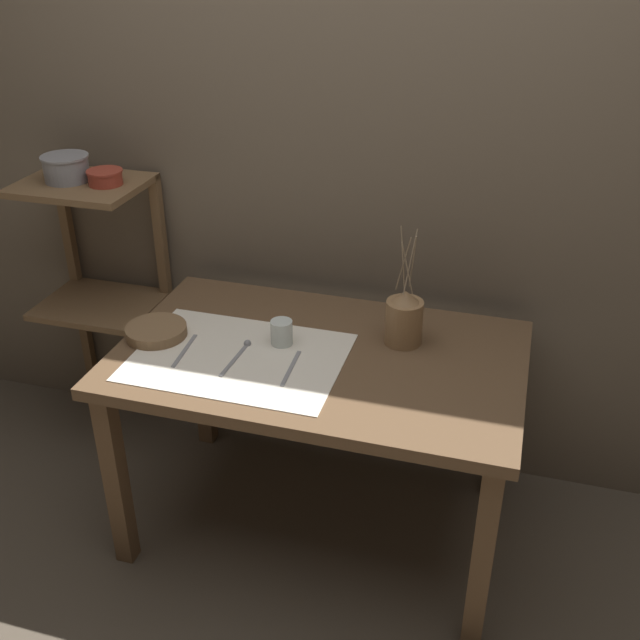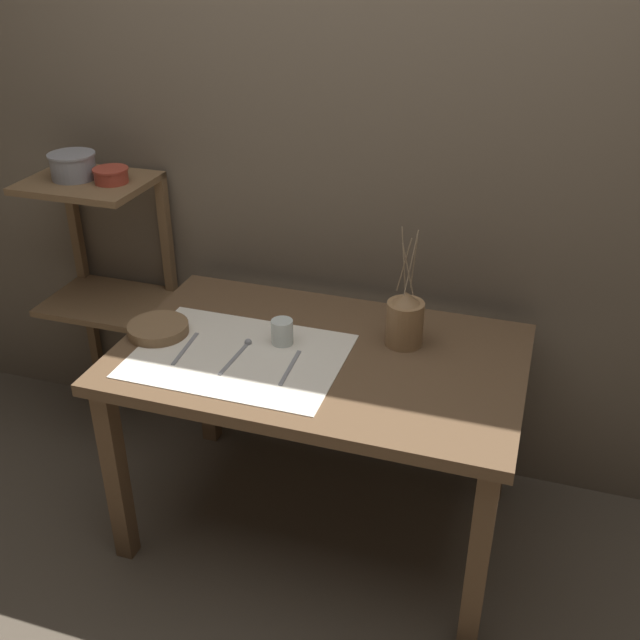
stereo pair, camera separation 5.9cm
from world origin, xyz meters
TOP-DOWN VIEW (x-y plane):
  - ground_plane at (0.00, 0.00)m, footprint 12.00×12.00m
  - stone_wall_back at (0.00, 0.51)m, footprint 7.00×0.06m
  - wooden_table at (0.00, 0.00)m, footprint 1.29×0.80m
  - wooden_shelf_unit at (-0.97, 0.33)m, footprint 0.44×0.35m
  - linen_cloth at (-0.24, -0.10)m, footprint 0.66×0.48m
  - pitcher_with_flowers at (0.24, 0.14)m, footprint 0.12×0.12m
  - wooden_bowl at (-0.54, -0.05)m, footprint 0.20×0.20m
  - glass_tumbler_near at (-0.13, 0.02)m, footprint 0.07×0.07m
  - fork_inner at (-0.41, -0.11)m, footprint 0.03×0.20m
  - spoon_inner at (-0.24, -0.06)m, footprint 0.03×0.21m
  - fork_outer at (-0.06, -0.12)m, footprint 0.02×0.20m
  - metal_pot_large at (-1.02, 0.28)m, footprint 0.17×0.17m
  - metal_pot_small at (-0.87, 0.28)m, footprint 0.13×0.13m

SIDE VIEW (x-z plane):
  - ground_plane at x=0.00m, z-range 0.00..0.00m
  - wooden_table at x=0.00m, z-range 0.27..0.99m
  - linen_cloth at x=-0.24m, z-range 0.72..0.72m
  - fork_inner at x=-0.41m, z-range 0.72..0.72m
  - fork_outer at x=-0.06m, z-range 0.72..0.72m
  - spoon_inner at x=-0.24m, z-range 0.71..0.73m
  - wooden_bowl at x=-0.54m, z-range 0.72..0.75m
  - glass_tumbler_near at x=-0.13m, z-range 0.72..0.80m
  - wooden_shelf_unit at x=-0.97m, z-range 0.21..1.31m
  - pitcher_with_flowers at x=0.24m, z-range 0.60..1.00m
  - metal_pot_small at x=-0.87m, z-range 1.10..1.15m
  - metal_pot_large at x=-1.02m, z-range 1.10..1.19m
  - stone_wall_back at x=0.00m, z-range 0.00..2.40m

